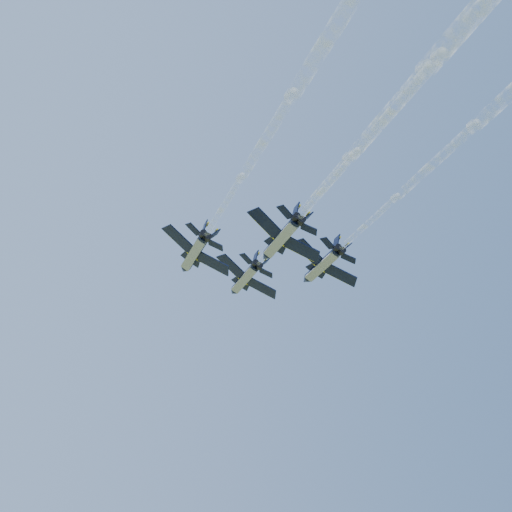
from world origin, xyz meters
name	(u,v)px	position (x,y,z in m)	size (l,w,h in m)	color
jet_lead	(245,278)	(5.12, 8.43, 106.77)	(10.26, 15.64, 6.56)	black
jet_left	(195,253)	(-7.58, -1.31, 106.77)	(10.26, 15.64, 6.56)	black
jet_right	(322,265)	(12.86, -3.97, 106.77)	(10.26, 15.64, 6.56)	black
jet_slot	(281,238)	(1.03, -12.91, 106.77)	(10.26, 15.64, 6.56)	black
smoke_trail_lead	(386,143)	(-3.06, -43.71, 106.79)	(12.85, 70.06, 2.66)	white
smoke_trail_left	(326,65)	(-15.76, -53.44, 106.79)	(12.85, 70.06, 2.66)	white
smoke_trail_slot	(512,12)	(-7.15, -65.04, 106.79)	(12.85, 70.06, 2.66)	white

